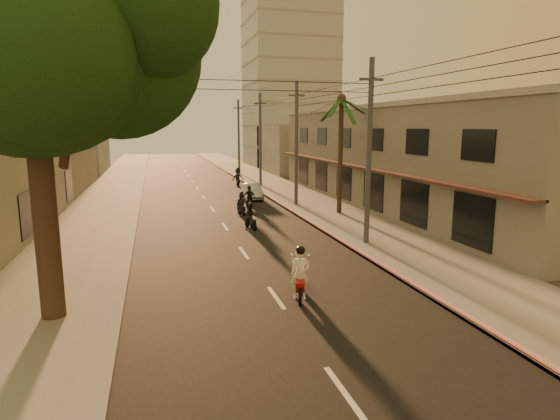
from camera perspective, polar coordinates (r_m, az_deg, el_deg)
The scene contains 19 objects.
ground at distance 14.56m, azimuth 1.54°, elevation -13.38°, with size 160.00×160.00×0.00m, color #383023.
road at distance 33.52m, azimuth -8.23°, elevation 0.06°, with size 10.00×140.00×0.02m, color black.
sidewalk_right at distance 35.17m, azimuth 3.99°, elevation 0.70°, with size 5.00×140.00×0.12m, color slate.
sidewalk_left at distance 33.50m, azimuth -21.07°, elevation -0.44°, with size 5.00×140.00×0.12m, color slate.
curb_stripe at distance 29.75m, azimuth 2.74°, elevation -0.95°, with size 0.20×60.00×0.20m, color red.
shophouse_row at distance 35.63m, azimuth 15.06°, elevation 6.31°, with size 8.80×34.20×7.30m.
distant_tower at distance 72.06m, azimuth 1.11°, elevation 16.66°, with size 12.10×12.10×28.00m.
broadleaf_tree at distance 15.43m, azimuth -26.73°, elevation 19.05°, with size 9.60×8.70×12.10m.
palm_tree at distance 31.16m, azimuth 7.49°, elevation 12.51°, with size 5.00×5.00×8.20m.
utility_poles at distance 34.30m, azimuth 2.03°, elevation 11.34°, with size 1.20×48.26×9.00m.
filler_right at distance 60.55m, azimuth 2.15°, elevation 7.47°, with size 8.00×14.00×6.00m, color #A9A499.
filler_left_near at distance 48.03m, azimuth -27.29°, elevation 4.70°, with size 8.00×14.00×4.40m, color #A9A499.
filler_left_far at distance 65.63m, azimuth -24.12°, elevation 7.24°, with size 8.00×14.00×7.00m, color #A9A499.
scooter_red at distance 16.05m, azimuth 2.50°, elevation -7.94°, with size 0.98×1.84×1.87m.
scooter_mid_a at distance 26.72m, azimuth -3.57°, elevation -0.86°, with size 0.94×1.61×1.59m.
scooter_mid_b at distance 34.00m, azimuth -3.77°, elevation 1.54°, with size 1.18×1.55×1.62m.
scooter_far_a at distance 31.10m, azimuth -4.70°, elevation 0.68°, with size 0.85×1.62×1.59m.
scooter_far_b at distance 45.98m, azimuth -5.15°, elevation 3.90°, with size 1.22×1.91×1.87m.
parked_car at distance 38.03m, azimuth -3.44°, elevation 2.27°, with size 1.44×3.82×1.24m, color #A3A7AC.
Camera 1 is at (-3.82, -12.80, 5.81)m, focal length 30.00 mm.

